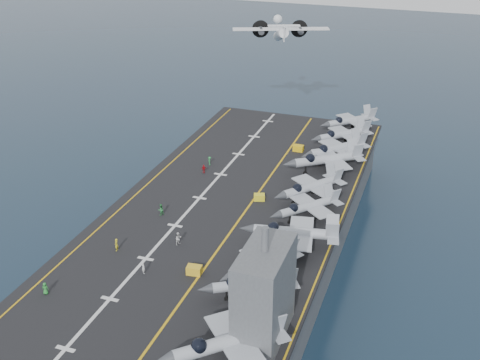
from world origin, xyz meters
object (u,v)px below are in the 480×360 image
(transport_plane, at_px, (281,35))
(island_superstructure, at_px, (264,284))
(fighter_jet_0, at_px, (228,340))
(tow_cart_a, at_px, (194,270))

(transport_plane, bearing_deg, island_superstructure, -75.05)
(island_superstructure, xyz_separation_m, transport_plane, (-21.60, 80.86, 9.97))
(island_superstructure, relative_size, fighter_jet_0, 0.81)
(fighter_jet_0, bearing_deg, tow_cart_a, 126.15)
(island_superstructure, xyz_separation_m, tow_cart_a, (-12.86, 8.95, -6.88))
(fighter_jet_0, distance_m, transport_plane, 89.34)
(tow_cart_a, xyz_separation_m, transport_plane, (-8.74, 71.92, 16.85))
(tow_cart_a, relative_size, transport_plane, 0.08)
(island_superstructure, distance_m, tow_cart_a, 17.11)
(fighter_jet_0, relative_size, transport_plane, 0.70)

